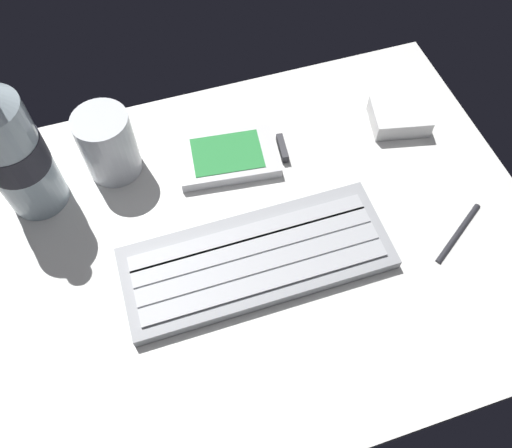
% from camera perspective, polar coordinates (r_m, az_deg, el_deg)
% --- Properties ---
extents(ground_plane, '(0.64, 0.48, 0.03)m').
position_cam_1_polar(ground_plane, '(0.59, 0.07, -2.18)').
color(ground_plane, silver).
extents(keyboard, '(0.29, 0.11, 0.02)m').
position_cam_1_polar(keyboard, '(0.56, 0.08, -3.76)').
color(keyboard, '#93969B').
rests_on(keyboard, ground_plane).
extents(handheld_device, '(0.13, 0.09, 0.02)m').
position_cam_1_polar(handheld_device, '(0.64, -2.61, 7.56)').
color(handheld_device, silver).
rests_on(handheld_device, ground_plane).
extents(juice_cup, '(0.06, 0.06, 0.09)m').
position_cam_1_polar(juice_cup, '(0.63, -15.94, 8.24)').
color(juice_cup, silver).
rests_on(juice_cup, ground_plane).
extents(water_bottle, '(0.07, 0.07, 0.21)m').
position_cam_1_polar(water_bottle, '(0.59, -25.49, 7.52)').
color(water_bottle, silver).
rests_on(water_bottle, ground_plane).
extents(charger_block, '(0.08, 0.07, 0.02)m').
position_cam_1_polar(charger_block, '(0.70, 15.53, 11.32)').
color(charger_block, white).
rests_on(charger_block, ground_plane).
extents(stylus_pen, '(0.08, 0.06, 0.01)m').
position_cam_1_polar(stylus_pen, '(0.62, 21.51, -0.82)').
color(stylus_pen, '#26262B').
rests_on(stylus_pen, ground_plane).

